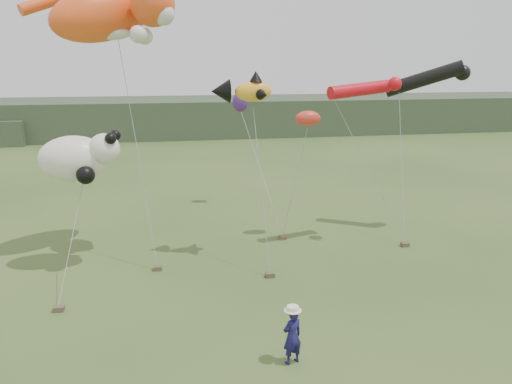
% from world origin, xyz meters
% --- Properties ---
extents(ground, '(120.00, 120.00, 0.00)m').
position_xyz_m(ground, '(0.00, 0.00, 0.00)').
color(ground, '#385123').
rests_on(ground, ground).
extents(headland, '(90.00, 13.00, 4.00)m').
position_xyz_m(headland, '(-3.11, 44.69, 1.92)').
color(headland, '#2D3D28').
rests_on(headland, ground).
extents(festival_attendant, '(0.69, 0.57, 1.62)m').
position_xyz_m(festival_attendant, '(-0.79, -2.10, 0.81)').
color(festival_attendant, '#18154F').
rests_on(festival_attendant, ground).
extents(sandbag_anchors, '(14.57, 5.69, 0.17)m').
position_xyz_m(sandbag_anchors, '(-0.90, 4.84, 0.09)').
color(sandbag_anchors, brown).
rests_on(sandbag_anchors, ground).
extents(cat_kite, '(6.14, 4.49, 3.13)m').
position_xyz_m(cat_kite, '(-5.64, 7.51, 9.96)').
color(cat_kite, '#F7531C').
rests_on(cat_kite, ground).
extents(fish_kite, '(2.41, 1.65, 1.27)m').
position_xyz_m(fish_kite, '(-0.87, 6.01, 6.97)').
color(fish_kite, '#FAAC28').
rests_on(fish_kite, ground).
extents(tube_kites, '(7.20, 3.32, 1.75)m').
position_xyz_m(tube_kites, '(7.01, 7.54, 7.21)').
color(tube_kites, black).
rests_on(tube_kites, ground).
extents(panda_kite, '(3.15, 2.04, 1.96)m').
position_xyz_m(panda_kite, '(-7.24, 6.05, 4.49)').
color(panda_kite, white).
rests_on(panda_kite, ground).
extents(misc_kites, '(3.17, 6.67, 1.20)m').
position_xyz_m(misc_kites, '(1.34, 11.13, 5.78)').
color(misc_kites, red).
rests_on(misc_kites, ground).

